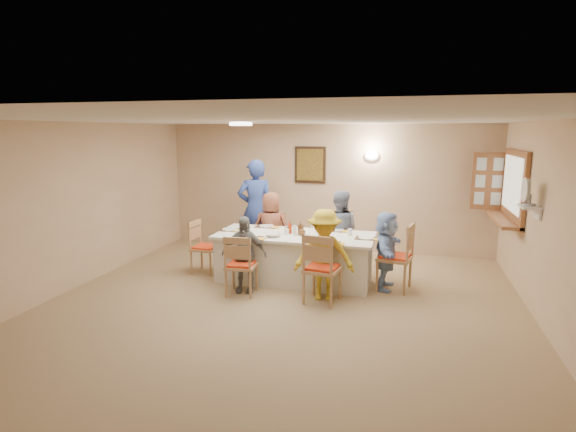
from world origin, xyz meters
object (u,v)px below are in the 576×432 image
(serving_hatch, at_px, (514,187))
(chair_back_right, at_px, (340,240))
(diner_right_end, at_px, (386,250))
(chair_right_end, at_px, (395,256))
(diner_front_left, at_px, (244,254))
(dining_table, at_px, (295,257))
(condiment_ketchup, at_px, (290,227))
(chair_front_right, at_px, (322,267))
(diner_back_left, at_px, (271,229))
(diner_back_right, at_px, (339,231))
(chair_left_end, at_px, (205,247))
(diner_front_right, at_px, (324,255))
(chair_back_left, at_px, (273,239))
(caregiver, at_px, (256,209))
(chair_front_left, at_px, (241,264))
(desk_fan, at_px, (528,195))

(serving_hatch, bearing_deg, chair_back_right, -176.10)
(chair_back_right, relative_size, diner_right_end, 0.85)
(chair_right_end, bearing_deg, diner_front_left, -61.33)
(dining_table, bearing_deg, condiment_ketchup, 162.35)
(chair_front_right, xyz_separation_m, diner_back_left, (-1.20, 1.48, 0.16))
(diner_back_right, height_order, condiment_ketchup, diner_back_right)
(chair_left_end, height_order, diner_front_right, diner_front_right)
(chair_back_left, relative_size, chair_front_right, 0.92)
(chair_left_end, relative_size, diner_front_left, 0.78)
(chair_left_end, height_order, caregiver, caregiver)
(diner_back_left, bearing_deg, chair_back_right, 179.64)
(chair_front_right, bearing_deg, diner_back_left, -42.15)
(diner_back_right, bearing_deg, chair_front_left, 49.69)
(condiment_ketchup, bearing_deg, serving_hatch, 15.72)
(chair_back_left, height_order, chair_right_end, chair_right_end)
(desk_fan, relative_size, chair_back_left, 0.33)
(chair_back_left, bearing_deg, diner_right_end, -28.34)
(chair_front_left, distance_m, condiment_ketchup, 1.05)
(diner_back_right, height_order, diner_front_right, diner_back_right)
(dining_table, relative_size, diner_back_right, 1.78)
(diner_back_left, height_order, diner_back_right, diner_back_right)
(diner_right_end, bearing_deg, diner_front_right, 133.21)
(chair_back_right, xyz_separation_m, caregiver, (-1.65, 0.35, 0.42))
(chair_right_end, bearing_deg, diner_back_left, -96.43)
(serving_hatch, distance_m, diner_front_left, 4.34)
(chair_left_end, relative_size, diner_back_right, 0.64)
(dining_table, height_order, caregiver, caregiver)
(dining_table, bearing_deg, chair_front_left, -126.87)
(serving_hatch, bearing_deg, chair_front_left, -155.44)
(dining_table, relative_size, diner_back_left, 1.88)
(chair_front_left, relative_size, condiment_ketchup, 4.44)
(diner_front_left, height_order, diner_front_right, diner_front_right)
(serving_hatch, relative_size, chair_back_right, 1.49)
(diner_front_left, bearing_deg, chair_front_left, -97.55)
(diner_back_left, relative_size, caregiver, 0.72)
(chair_front_left, bearing_deg, condiment_ketchup, -126.10)
(chair_back_left, xyz_separation_m, diner_right_end, (2.02, -0.80, 0.13))
(chair_left_end, xyz_separation_m, condiment_ketchup, (1.46, 0.03, 0.42))
(chair_right_end, bearing_deg, diner_back_right, -114.48)
(diner_front_left, bearing_deg, caregiver, 96.27)
(serving_hatch, relative_size, caregiver, 0.81)
(diner_back_right, xyz_separation_m, diner_front_right, (0.00, -1.36, -0.05))
(diner_back_right, xyz_separation_m, diner_right_end, (0.82, -0.68, -0.10))
(chair_back_right, bearing_deg, diner_back_left, 178.70)
(desk_fan, distance_m, diner_front_left, 3.93)
(chair_front_right, xyz_separation_m, caregiver, (-1.65, 1.95, 0.42))
(diner_front_right, xyz_separation_m, diner_right_end, (0.82, 0.68, -0.06))
(caregiver, bearing_deg, condiment_ketchup, 105.28)
(chair_front_right, distance_m, diner_back_right, 1.49)
(desk_fan, height_order, chair_front_right, desk_fan)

